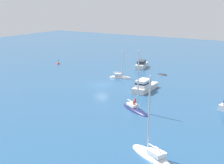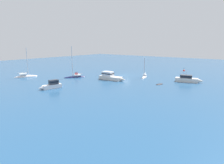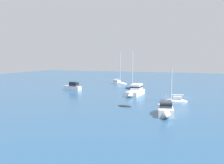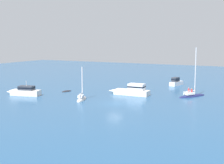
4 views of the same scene
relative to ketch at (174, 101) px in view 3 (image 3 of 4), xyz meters
The scene contains 8 objects.
ground_plane 6.59m from the ketch, behind, with size 164.35×164.35×0.00m, color navy.
ketch is the anchor object (origin of this frame).
ketch_1 34.94m from the ketch, 144.02° to the right, with size 4.38×6.47×9.07m.
sailboat 20.22m from the ketch, 143.20° to the right, with size 4.55×6.30×9.38m.
powerboat 10.38m from the ketch, 123.70° to the right, with size 8.28×2.43×2.18m.
powerboat_1 12.05m from the ketch, ahead, with size 7.01×3.14×2.79m.
dinghy 9.78m from the ketch, 39.43° to the right, with size 1.54×2.60×0.42m.
powerboat_2 26.64m from the ketch, 111.16° to the right, with size 2.16×5.28×1.88m.
Camera 3 is at (58.72, 8.95, 7.88)m, focal length 49.67 mm.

